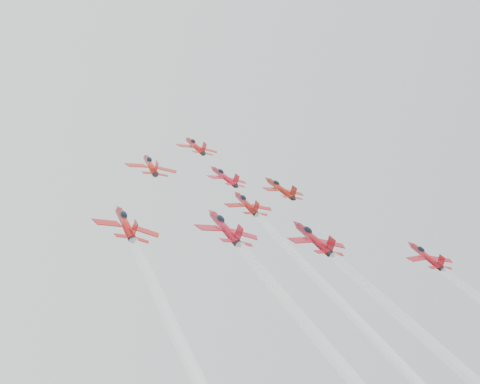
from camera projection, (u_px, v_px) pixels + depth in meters
name	position (u px, v px, depth m)	size (l,w,h in m)	color
jet_lead	(195.00, 146.00, 148.73)	(9.83, 12.01, 9.41)	#B01710
jet_row2_left	(150.00, 165.00, 122.82)	(9.72, 11.88, 9.31)	#B11A10
jet_row2_center	(224.00, 176.00, 129.79)	(8.63, 10.54, 8.27)	#B31124
jet_row2_right	(280.00, 188.00, 133.07)	(9.26, 11.31, 8.87)	maroon
jet_center	(374.00, 333.00, 78.76)	(8.76, 76.18, 59.32)	#9D140E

